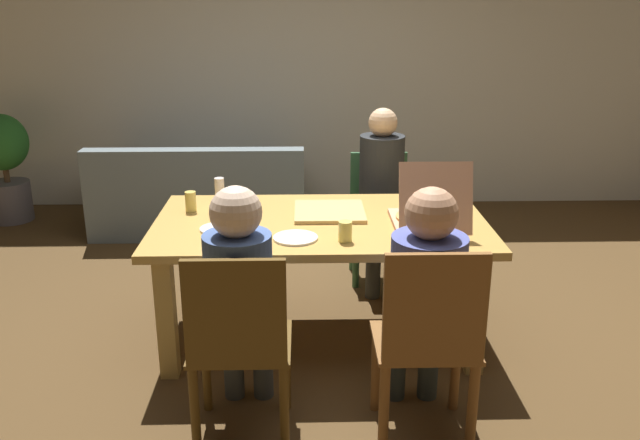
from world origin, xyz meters
The scene contains 20 objects.
ground_plane centered at (0.00, 0.00, 0.00)m, with size 20.00×20.00×0.00m, color #4F381D.
back_wall centered at (0.00, 2.77, 1.30)m, with size 7.14×0.12×2.61m, color beige.
dining_table centered at (0.00, 0.00, 0.63)m, with size 1.85×1.04×0.73m.
chair_0 centered at (-0.38, -0.98, 0.51)m, with size 0.44×0.41×0.93m.
person_0 centered at (-0.38, -0.84, 0.69)m, with size 0.30×0.48×1.18m.
chair_1 centered at (0.44, -0.99, 0.51)m, with size 0.45×0.40×0.95m.
person_1 centered at (0.44, -0.86, 0.70)m, with size 0.33×0.48×1.17m.
chair_2 centered at (0.44, 0.94, 0.47)m, with size 0.42×0.38×0.88m.
person_2 centered at (0.44, 0.80, 0.71)m, with size 0.30×0.53×1.22m.
pizza_box_0 centered at (0.06, 0.13, 0.74)m, with size 0.40×0.40×0.02m.
pizza_box_1 centered at (0.58, -0.10, 0.78)m, with size 0.38×0.48×0.39m.
plate_0 centered at (-0.51, 0.21, 0.74)m, with size 0.20×0.20×0.03m.
plate_1 centered at (-0.55, -0.14, 0.73)m, with size 0.20×0.20×0.01m.
plate_2 centered at (-0.14, -0.29, 0.73)m, with size 0.23×0.23×0.01m.
drinking_glass_0 centered at (0.77, 0.36, 0.79)m, with size 0.07×0.07×0.12m, color #DAC368.
drinking_glass_1 centered at (-0.61, 0.44, 0.79)m, with size 0.06×0.06×0.13m, color silver.
drinking_glass_2 centered at (0.12, -0.34, 0.78)m, with size 0.07×0.07×0.11m, color #DFCC5F.
drinking_glass_3 centered at (-0.75, 0.18, 0.79)m, with size 0.06×0.06×0.12m, color #DABF59.
couch centered at (-0.98, 1.98, 0.28)m, with size 1.77×0.83×0.76m.
potted_plant centered at (-2.72, 2.25, 0.54)m, with size 0.45×0.45×0.96m.
Camera 1 is at (-0.09, -3.53, 1.92)m, focal length 37.47 mm.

